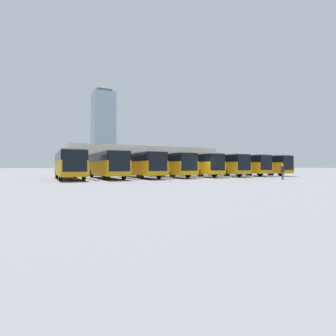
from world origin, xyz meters
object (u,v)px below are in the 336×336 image
(bus_0, at_px, (258,165))
(bus_1, at_px, (238,164))
(bus_7, at_px, (69,164))
(bus_3, at_px, (193,164))
(bus_5, at_px, (140,164))
(bus_2, at_px, (217,164))
(bus_4, at_px, (168,164))
(pedestrian, at_px, (283,171))
(bus_6, at_px, (106,164))

(bus_0, xyz_separation_m, bus_1, (4.22, -0.16, 0.00))
(bus_0, relative_size, bus_7, 1.00)
(bus_3, distance_m, bus_5, 8.47)
(bus_1, distance_m, bus_2, 4.23)
(bus_4, relative_size, pedestrian, 7.12)
(bus_2, bearing_deg, bus_7, 1.92)
(bus_1, xyz_separation_m, bus_2, (4.22, 0.21, 0.00))
(bus_6, distance_m, pedestrian, 20.26)
(bus_5, bearing_deg, bus_6, 0.36)
(bus_3, xyz_separation_m, bus_6, (12.67, 0.64, 0.00))
(bus_7, relative_size, pedestrian, 7.12)
(bus_1, distance_m, bus_6, 21.13)
(bus_6, bearing_deg, bus_2, -177.39)
(bus_2, xyz_separation_m, bus_3, (4.22, -0.11, 0.00))
(bus_0, xyz_separation_m, bus_6, (25.34, 0.59, 0.00))
(bus_4, xyz_separation_m, pedestrian, (-8.35, 11.73, -0.88))
(bus_7, height_order, pedestrian, bus_7)
(bus_5, bearing_deg, bus_2, -176.65)
(bus_5, height_order, pedestrian, bus_5)
(bus_1, distance_m, bus_7, 25.35)
(bus_2, distance_m, pedestrian, 11.87)
(bus_1, bearing_deg, bus_5, 3.42)
(bus_6, height_order, bus_7, same)
(bus_7, bearing_deg, bus_6, 179.18)
(bus_6, relative_size, bus_7, 1.00)
(bus_0, distance_m, pedestrian, 14.66)
(bus_2, bearing_deg, pedestrian, 90.32)
(bus_0, relative_size, pedestrian, 7.12)
(bus_2, height_order, bus_7, same)
(bus_3, distance_m, bus_4, 4.23)
(bus_4, bearing_deg, bus_7, 2.23)
(bus_6, bearing_deg, bus_3, -176.31)
(bus_3, bearing_deg, pedestrian, 109.86)
(bus_1, relative_size, bus_6, 1.00)
(bus_7, distance_m, pedestrian, 23.94)
(bus_3, height_order, bus_5, same)
(bus_0, xyz_separation_m, bus_7, (29.56, 0.47, 0.00))
(bus_6, bearing_deg, bus_1, -177.19)
(bus_4, distance_m, bus_7, 12.67)
(bus_1, bearing_deg, bus_7, 2.21)
(bus_0, relative_size, bus_2, 1.00)
(bus_4, xyz_separation_m, bus_7, (12.67, 0.32, 0.00))
(bus_0, height_order, bus_5, same)
(bus_1, relative_size, bus_3, 1.00)
(bus_5, height_order, bus_6, same)
(bus_2, bearing_deg, bus_5, 3.35)
(bus_1, relative_size, bus_4, 1.00)
(bus_2, bearing_deg, bus_1, -176.37)
(bus_0, bearing_deg, bus_5, 2.47)
(bus_3, bearing_deg, bus_2, 179.34)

